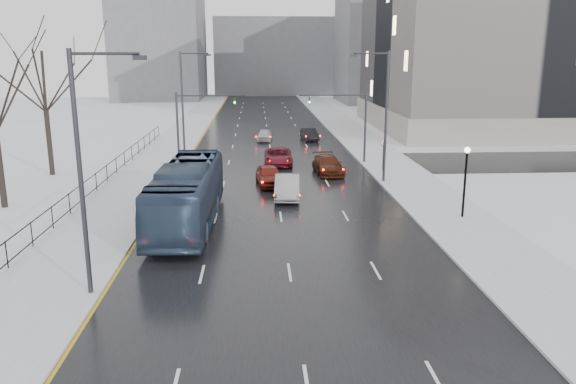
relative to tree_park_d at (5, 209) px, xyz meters
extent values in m
cube|color=black|center=(17.80, 26.00, 0.02)|extent=(16.00, 150.00, 0.04)
cube|color=black|center=(17.80, 14.00, 0.02)|extent=(130.00, 10.00, 0.04)
cube|color=silver|center=(7.30, 26.00, 0.08)|extent=(5.00, 150.00, 0.16)
cube|color=silver|center=(28.30, 26.00, 0.08)|extent=(5.00, 150.00, 0.16)
cube|color=white|center=(-2.20, 26.00, 0.06)|extent=(14.00, 150.00, 0.12)
cube|color=black|center=(4.80, -4.00, 1.41)|extent=(0.04, 70.00, 0.05)
cube|color=black|center=(4.80, -4.00, 0.41)|extent=(0.04, 70.00, 0.05)
cylinder|color=black|center=(4.80, -4.00, 0.81)|extent=(0.06, 0.06, 1.30)
cylinder|color=#2D2D33|center=(26.20, 6.00, 5.00)|extent=(0.20, 0.20, 10.00)
cylinder|color=#2D2D33|center=(24.90, 6.00, 9.80)|extent=(2.60, 0.12, 0.12)
cube|color=#2D2D33|center=(23.60, 6.00, 9.65)|extent=(0.50, 0.25, 0.18)
cylinder|color=#2D2D33|center=(9.40, -14.00, 5.00)|extent=(0.20, 0.20, 10.00)
cylinder|color=#2D2D33|center=(10.70, -14.00, 9.80)|extent=(2.60, 0.12, 0.12)
cube|color=#2D2D33|center=(12.00, -14.00, 9.65)|extent=(0.50, 0.25, 0.18)
cylinder|color=#2D2D33|center=(9.40, 18.00, 5.00)|extent=(0.20, 0.20, 10.00)
cylinder|color=#2D2D33|center=(10.70, 18.00, 9.80)|extent=(2.60, 0.12, 0.12)
cube|color=#2D2D33|center=(12.00, 18.00, 9.65)|extent=(0.50, 0.25, 0.18)
cylinder|color=black|center=(28.80, -4.00, 2.16)|extent=(0.14, 0.14, 4.00)
sphere|color=#FFE5B2|center=(28.80, -4.00, 4.26)|extent=(0.36, 0.36, 0.36)
cylinder|color=#2D2D33|center=(26.20, 14.00, 3.25)|extent=(0.20, 0.20, 6.50)
cylinder|color=#2D2D33|center=(23.20, 14.00, 6.20)|extent=(6.00, 0.12, 0.12)
imported|color=#2D2D33|center=(21.10, 14.00, 5.60)|extent=(0.15, 0.18, 0.90)
sphere|color=#19FF33|center=(21.10, 13.85, 5.60)|extent=(0.16, 0.16, 0.16)
cylinder|color=#2D2D33|center=(9.40, 14.00, 3.25)|extent=(0.20, 0.20, 6.50)
cylinder|color=#2D2D33|center=(12.40, 14.00, 6.20)|extent=(6.00, 0.12, 0.12)
imported|color=#2D2D33|center=(14.50, 14.00, 5.60)|extent=(0.15, 0.18, 0.90)
sphere|color=#19FF33|center=(14.50, 13.85, 5.60)|extent=(0.16, 0.16, 0.16)
cylinder|color=#2D2D33|center=(27.00, 10.00, 1.41)|extent=(0.06, 0.06, 2.50)
cylinder|color=white|center=(27.00, 10.00, 2.56)|extent=(0.60, 0.03, 0.60)
torus|color=#B20C0C|center=(27.00, 10.00, 2.56)|extent=(0.58, 0.06, 0.58)
cube|color=gray|center=(52.80, 38.00, 12.00)|extent=(40.00, 30.00, 24.00)
cube|color=gray|center=(52.80, 38.00, 1.50)|extent=(40.60, 30.60, 3.00)
cube|color=slate|center=(45.80, 81.00, 11.00)|extent=(24.00, 20.00, 22.00)
cube|color=slate|center=(-4.20, 91.00, 14.00)|extent=(18.00, 22.00, 28.00)
cube|color=slate|center=(21.80, 106.00, 9.00)|extent=(30.00, 18.00, 18.00)
imported|color=#2E4059|center=(12.30, -4.10, 1.84)|extent=(3.41, 13.03, 3.61)
imported|color=maroon|center=(17.30, 5.56, 0.80)|extent=(2.31, 4.65, 1.52)
imported|color=#9D9DA2|center=(18.45, 1.64, 0.83)|extent=(1.99, 4.92, 1.59)
imported|color=maroon|center=(18.30, 13.61, 0.78)|extent=(2.58, 5.40, 1.49)
imported|color=#45190B|center=(22.30, 9.56, 0.78)|extent=(2.46, 5.26, 1.49)
imported|color=#B4B5B9|center=(17.30, 27.92, 0.71)|extent=(1.93, 4.04, 1.33)
imported|color=black|center=(22.47, 28.00, 0.72)|extent=(1.97, 4.30, 1.37)
camera|label=1|loc=(16.37, -36.06, 9.81)|focal=35.00mm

